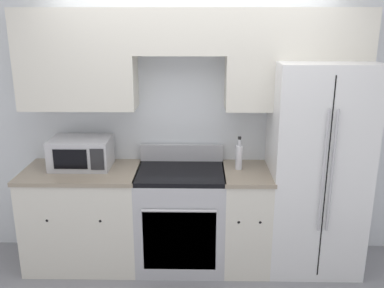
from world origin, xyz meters
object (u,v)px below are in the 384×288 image
at_px(oven_range, 181,217).
at_px(microwave, 81,153).
at_px(bottle, 239,156).
at_px(refrigerator, 314,166).

height_order(oven_range, microwave, microwave).
distance_m(oven_range, bottle, 0.78).
distance_m(refrigerator, bottle, 0.68).
bearing_deg(microwave, bottle, -1.15).
xyz_separation_m(microwave, bottle, (1.42, -0.03, -0.02)).
bearing_deg(bottle, microwave, 178.85).
bearing_deg(refrigerator, microwave, 179.57).
distance_m(refrigerator, microwave, 2.10).
relative_size(refrigerator, microwave, 3.54).
bearing_deg(microwave, refrigerator, -0.43).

